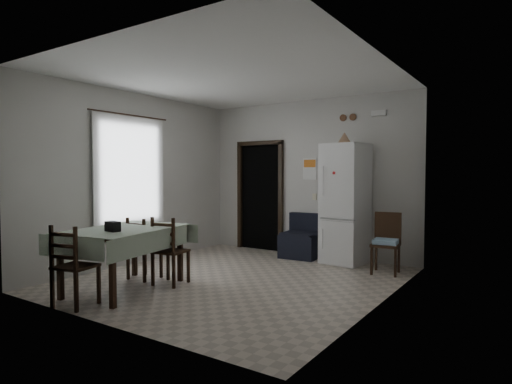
{
  "coord_description": "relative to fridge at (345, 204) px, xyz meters",
  "views": [
    {
      "loc": [
        3.64,
        -4.96,
        1.54
      ],
      "look_at": [
        0.0,
        0.5,
        1.25
      ],
      "focal_mm": 30.0,
      "sensor_mm": 36.0,
      "label": 1
    }
  ],
  "objects": [
    {
      "name": "ground",
      "position": [
        -0.88,
        -1.93,
        -1.02
      ],
      "size": [
        4.5,
        4.5,
        0.0
      ],
      "primitive_type": "plane",
      "color": "#B8A996",
      "rests_on": "ground"
    },
    {
      "name": "ceiling",
      "position": [
        -0.88,
        -1.93,
        1.88
      ],
      "size": [
        4.2,
        4.5,
        0.02
      ],
      "primitive_type": null,
      "color": "white",
      "rests_on": "ground"
    },
    {
      "name": "wall_back",
      "position": [
        -0.88,
        0.32,
        0.43
      ],
      "size": [
        4.2,
        0.02,
        2.9
      ],
      "primitive_type": null,
      "color": "beige",
      "rests_on": "ground"
    },
    {
      "name": "wall_front",
      "position": [
        -0.88,
        -4.18,
        0.43
      ],
      "size": [
        4.2,
        0.02,
        2.9
      ],
      "primitive_type": null,
      "color": "beige",
      "rests_on": "ground"
    },
    {
      "name": "wall_left",
      "position": [
        -2.98,
        -1.93,
        0.43
      ],
      "size": [
        0.02,
        4.5,
        2.9
      ],
      "primitive_type": null,
      "color": "beige",
      "rests_on": "ground"
    },
    {
      "name": "wall_right",
      "position": [
        1.22,
        -1.93,
        0.43
      ],
      "size": [
        0.02,
        4.5,
        2.9
      ],
      "primitive_type": null,
      "color": "beige",
      "rests_on": "ground"
    },
    {
      "name": "doorway",
      "position": [
        -1.93,
        0.52,
        0.04
      ],
      "size": [
        1.06,
        0.52,
        2.22
      ],
      "color": "black",
      "rests_on": "ground"
    },
    {
      "name": "window_recess",
      "position": [
        -3.03,
        -2.13,
        0.53
      ],
      "size": [
        0.1,
        1.2,
        1.6
      ],
      "primitive_type": "cube",
      "color": "silver",
      "rests_on": "ground"
    },
    {
      "name": "curtain",
      "position": [
        -2.92,
        -2.13,
        0.53
      ],
      "size": [
        0.02,
        1.45,
        1.85
      ],
      "primitive_type": "cube",
      "color": "silver",
      "rests_on": "ground"
    },
    {
      "name": "curtain_rod",
      "position": [
        -2.91,
        -2.13,
        1.48
      ],
      "size": [
        0.02,
        1.6,
        0.02
      ],
      "primitive_type": "cylinder",
      "rotation": [
        1.57,
        0.0,
        0.0
      ],
      "color": "black",
      "rests_on": "ground"
    },
    {
      "name": "calendar",
      "position": [
        -0.83,
        0.31,
        0.6
      ],
      "size": [
        0.28,
        0.02,
        0.4
      ],
      "primitive_type": "cube",
      "color": "white",
      "rests_on": "ground"
    },
    {
      "name": "calendar_image",
      "position": [
        -0.83,
        0.3,
        0.7
      ],
      "size": [
        0.24,
        0.01,
        0.14
      ],
      "primitive_type": "cube",
      "color": "orange",
      "rests_on": "ground"
    },
    {
      "name": "light_switch",
      "position": [
        -0.73,
        0.31,
        0.08
      ],
      "size": [
        0.08,
        0.02,
        0.12
      ],
      "primitive_type": "cube",
      "color": "beige",
      "rests_on": "ground"
    },
    {
      "name": "vent_left",
      "position": [
        -0.18,
        0.3,
        1.5
      ],
      "size": [
        0.12,
        0.03,
        0.12
      ],
      "primitive_type": "cylinder",
      "rotation": [
        1.57,
        0.0,
        0.0
      ],
      "color": "#523321",
      "rests_on": "ground"
    },
    {
      "name": "vent_right",
      "position": [
        0.0,
        0.3,
        1.5
      ],
      "size": [
        0.12,
        0.03,
        0.12
      ],
      "primitive_type": "cylinder",
      "rotation": [
        1.57,
        0.0,
        0.0
      ],
      "color": "#523321",
      "rests_on": "ground"
    },
    {
      "name": "emergency_light",
      "position": [
        0.47,
        0.28,
        1.53
      ],
      "size": [
        0.25,
        0.07,
        0.09
      ],
      "primitive_type": "cube",
      "color": "white",
      "rests_on": "ground"
    },
    {
      "name": "fridge",
      "position": [
        0.0,
        0.0,
        0.0
      ],
      "size": [
        0.74,
        0.74,
        2.04
      ],
      "primitive_type": null,
      "rotation": [
        0.0,
        0.0,
        -0.13
      ],
      "color": "white",
      "rests_on": "ground"
    },
    {
      "name": "tan_cone",
      "position": [
        -0.04,
        0.04,
        1.12
      ],
      "size": [
        0.25,
        0.25,
        0.2
      ],
      "primitive_type": "cone",
      "rotation": [
        0.0,
        0.0,
        -0.02
      ],
      "color": "tan",
      "rests_on": "fridge"
    },
    {
      "name": "navy_seat",
      "position": [
        -0.85,
        0.0,
        -0.62
      ],
      "size": [
        0.7,
        0.68,
        0.8
      ],
      "primitive_type": null,
      "rotation": [
        0.0,
        0.0,
        0.07
      ],
      "color": "black",
      "rests_on": "ground"
    },
    {
      "name": "corner_chair",
      "position": [
        0.82,
        -0.4,
        -0.55
      ],
      "size": [
        0.45,
        0.45,
        0.93
      ],
      "primitive_type": null,
      "rotation": [
        0.0,
        0.0,
        0.12
      ],
      "color": "black",
      "rests_on": "ground"
    },
    {
      "name": "dining_table",
      "position": [
        -1.77,
        -3.2,
        -0.61
      ],
      "size": [
        1.28,
        1.72,
        0.82
      ],
      "primitive_type": null,
      "rotation": [
        0.0,
        0.0,
        0.17
      ],
      "color": "#97A990",
      "rests_on": "ground"
    },
    {
      "name": "black_bag",
      "position": [
        -1.65,
        -3.48,
        -0.14
      ],
      "size": [
        0.2,
        0.13,
        0.12
      ],
      "primitive_type": "cube",
      "rotation": [
        0.0,
        0.0,
        -0.1
      ],
      "color": "black",
      "rests_on": "dining_table"
    },
    {
      "name": "dining_chair_far_left",
      "position": [
        -2.02,
        -2.65,
        -0.57
      ],
      "size": [
        0.4,
        0.4,
        0.9
      ],
      "primitive_type": null,
      "rotation": [
        0.0,
        0.0,
        3.18
      ],
      "color": "black",
      "rests_on": "ground"
    },
    {
      "name": "dining_chair_far_right",
      "position": [
        -1.48,
        -2.66,
        -0.55
      ],
      "size": [
        0.46,
        0.46,
        0.94
      ],
      "primitive_type": null,
      "rotation": [
        0.0,
        0.0,
        3.3
      ],
      "color": "black",
      "rests_on": "ground"
    },
    {
      "name": "dining_chair_near_head",
      "position": [
        -1.68,
        -3.98,
        -0.54
      ],
      "size": [
        0.49,
        0.49,
        0.95
      ],
      "primitive_type": null,
      "rotation": [
        0.0,
        0.0,
        3.36
      ],
      "color": "black",
      "rests_on": "ground"
    }
  ]
}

